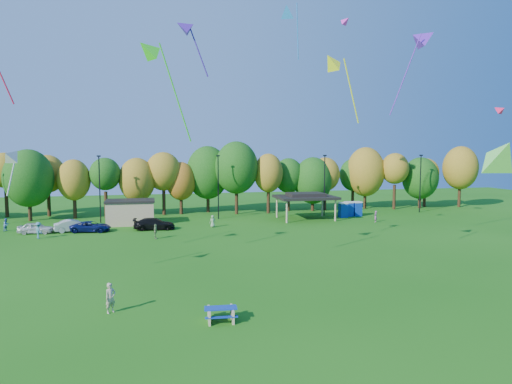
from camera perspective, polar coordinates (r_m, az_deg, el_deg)
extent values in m
plane|color=#19600F|center=(26.80, 3.49, -16.11)|extent=(160.00, 160.00, 0.00)
cylinder|color=black|center=(76.23, -28.72, -1.22)|extent=(0.50, 0.50, 4.12)
ellipsoid|color=olive|center=(75.89, -28.88, 2.39)|extent=(4.78, 4.78, 5.18)
cylinder|color=black|center=(70.62, -26.41, -1.80)|extent=(0.50, 0.50, 3.56)
ellipsoid|color=#144C0F|center=(70.27, -26.55, 1.56)|extent=(6.62, 6.62, 8.00)
cylinder|color=black|center=(74.17, -24.47, -1.33)|extent=(0.50, 0.50, 3.79)
ellipsoid|color=olive|center=(73.84, -24.59, 2.08)|extent=(4.94, 4.94, 5.58)
cylinder|color=black|center=(70.29, -21.70, -1.75)|extent=(0.50, 0.50, 3.34)
ellipsoid|color=olive|center=(69.95, -21.81, 1.42)|extent=(4.61, 4.61, 5.88)
cylinder|color=black|center=(69.56, -18.24, -1.52)|extent=(0.50, 0.50, 3.82)
ellipsoid|color=#144C0F|center=(69.20, -18.34, 2.15)|extent=(4.43, 4.43, 4.73)
cylinder|color=black|center=(69.96, -14.57, -1.62)|extent=(0.50, 0.50, 3.25)
ellipsoid|color=olive|center=(69.62, -14.64, 1.49)|extent=(5.33, 5.33, 6.53)
cylinder|color=black|center=(70.47, -11.44, -1.21)|extent=(0.50, 0.50, 3.96)
ellipsoid|color=olive|center=(70.11, -11.50, 2.55)|extent=(5.31, 5.31, 5.82)
cylinder|color=black|center=(70.90, -9.33, -1.51)|extent=(0.50, 0.50, 3.05)
ellipsoid|color=#995914|center=(70.57, -9.37, 1.36)|extent=(4.54, 4.54, 5.87)
cylinder|color=black|center=(72.41, -6.02, -1.04)|extent=(0.50, 0.50, 3.77)
ellipsoid|color=#144C0F|center=(72.06, -6.05, 2.44)|extent=(6.69, 6.69, 8.35)
cylinder|color=black|center=(70.04, -2.45, -1.02)|extent=(0.50, 0.50, 4.28)
ellipsoid|color=#144C0F|center=(69.67, -2.46, 3.07)|extent=(6.64, 6.64, 8.01)
cylinder|color=black|center=(70.80, 1.55, -1.16)|extent=(0.50, 0.50, 3.76)
ellipsoid|color=olive|center=(70.45, 1.56, 2.39)|extent=(4.49, 4.49, 6.02)
cylinder|color=black|center=(73.81, 4.07, -1.04)|extent=(0.50, 0.50, 3.43)
ellipsoid|color=#144C0F|center=(73.49, 4.09, 2.06)|extent=(4.77, 4.77, 5.63)
cylinder|color=black|center=(74.23, 7.09, -1.22)|extent=(0.50, 0.50, 2.95)
ellipsoid|color=#144C0F|center=(73.93, 7.12, 1.44)|extent=(6.14, 6.14, 7.54)
cylinder|color=black|center=(75.43, 8.60, -0.92)|extent=(0.50, 0.50, 3.52)
ellipsoid|color=olive|center=(75.11, 8.64, 2.20)|extent=(4.78, 4.78, 5.53)
cylinder|color=black|center=(79.18, 11.98, -0.73)|extent=(0.50, 0.50, 3.39)
ellipsoid|color=#144C0F|center=(78.87, 12.04, 2.12)|extent=(4.54, 4.54, 5.46)
cylinder|color=black|center=(78.72, 13.46, -0.68)|extent=(0.50, 0.50, 3.72)
ellipsoid|color=olive|center=(78.40, 13.53, 2.48)|extent=(6.32, 6.32, 8.24)
cylinder|color=black|center=(78.98, 16.88, -0.61)|extent=(0.50, 0.50, 4.06)
ellipsoid|color=olive|center=(78.66, 16.98, 2.82)|extent=(4.50, 4.50, 5.13)
cylinder|color=black|center=(82.11, 19.77, -0.84)|extent=(0.50, 0.50, 3.05)
ellipsoid|color=#144C0F|center=(81.83, 19.85, 1.65)|extent=(5.97, 5.97, 7.05)
cylinder|color=black|center=(84.41, 20.31, -0.52)|extent=(0.50, 0.50, 3.55)
ellipsoid|color=olive|center=(84.12, 20.40, 2.29)|extent=(4.60, 4.60, 4.99)
cylinder|color=black|center=(86.06, 24.07, -0.38)|extent=(0.50, 0.50, 4.07)
ellipsoid|color=olive|center=(85.76, 24.18, 2.78)|extent=(5.83, 5.83, 7.42)
cylinder|color=black|center=(64.54, -18.95, 0.27)|extent=(0.16, 0.16, 9.00)
cube|color=black|center=(64.33, -19.07, 4.27)|extent=(0.50, 0.25, 0.18)
cylinder|color=black|center=(64.80, -4.74, 0.56)|extent=(0.16, 0.16, 9.00)
cube|color=black|center=(64.59, -4.77, 4.54)|extent=(0.50, 0.25, 0.18)
cylinder|color=black|center=(68.88, 8.55, 0.79)|extent=(0.16, 0.16, 9.00)
cube|color=black|center=(68.69, 8.61, 4.54)|extent=(0.50, 0.25, 0.18)
cylinder|color=black|center=(76.18, 19.84, 0.96)|extent=(0.16, 0.16, 9.00)
cube|color=black|center=(76.00, 19.94, 4.34)|extent=(0.50, 0.25, 0.18)
cube|color=tan|center=(62.57, -15.41, -2.54)|extent=(6.00, 4.00, 3.00)
cube|color=black|center=(62.37, -15.45, -1.06)|extent=(6.30, 4.30, 0.25)
cylinder|color=tan|center=(61.59, 3.87, -2.49)|extent=(0.24, 0.24, 3.00)
cylinder|color=tan|center=(63.93, 9.90, -2.27)|extent=(0.24, 0.24, 3.00)
cylinder|color=tan|center=(66.35, 2.63, -1.93)|extent=(0.24, 0.24, 3.00)
cylinder|color=tan|center=(68.53, 8.28, -1.75)|extent=(0.24, 0.24, 3.00)
cube|color=black|center=(64.82, 6.21, -0.65)|extent=(8.20, 6.20, 0.35)
cube|color=black|center=(64.78, 6.21, -0.30)|extent=(5.00, 3.50, 0.45)
cube|color=#0C339E|center=(67.77, 10.84, -2.29)|extent=(1.10, 1.10, 2.00)
cube|color=silver|center=(67.64, 10.85, -1.38)|extent=(1.15, 1.15, 0.18)
cube|color=#0C339E|center=(69.13, 11.52, -2.16)|extent=(1.10, 1.10, 2.00)
cube|color=silver|center=(69.00, 11.54, -1.26)|extent=(1.15, 1.15, 0.18)
cube|color=#0C339E|center=(69.55, 12.54, -2.13)|extent=(1.10, 1.10, 2.00)
cube|color=silver|center=(69.42, 12.56, -1.24)|extent=(1.15, 1.15, 0.18)
cube|color=tan|center=(27.07, -5.88, -15.08)|extent=(0.23, 1.49, 0.74)
cube|color=tan|center=(27.15, -2.98, -14.99)|extent=(0.23, 1.49, 0.74)
cube|color=#12359F|center=(26.97, -4.44, -14.25)|extent=(1.89, 0.90, 0.06)
cube|color=#12359F|center=(26.48, -4.33, -15.35)|extent=(1.86, 0.39, 0.05)
cube|color=#12359F|center=(27.67, -4.53, -14.43)|extent=(1.86, 0.39, 0.05)
imported|color=tan|center=(29.43, -17.73, -12.49)|extent=(0.80, 0.75, 1.84)
imported|color=silver|center=(59.60, -25.83, -4.07)|extent=(4.07, 2.01, 1.33)
imported|color=#AAA9AF|center=(59.15, -21.83, -3.93)|extent=(4.65, 2.44, 1.46)
imported|color=#0D1652|center=(58.28, -19.95, -4.09)|extent=(4.87, 2.78, 1.28)
imported|color=black|center=(57.67, -12.60, -3.90)|extent=(5.12, 2.32, 1.46)
imported|color=#7DA470|center=(58.31, -5.44, -3.66)|extent=(0.80, 0.56, 1.55)
imported|color=teal|center=(56.07, -25.54, -4.35)|extent=(1.25, 1.37, 1.85)
imported|color=#547BB9|center=(63.01, -28.75, -3.61)|extent=(0.90, 0.96, 1.57)
imported|color=#B9579C|center=(64.33, 14.71, -2.98)|extent=(0.64, 0.66, 1.53)
imported|color=#718C56|center=(51.74, -12.47, -4.84)|extent=(0.43, 0.97, 1.64)
cone|color=#2890FF|center=(55.59, 3.90, 21.68)|extent=(2.48, 2.78, 2.29)
cylinder|color=#2890FF|center=(53.57, 5.21, 19.31)|extent=(0.96, 2.00, 5.67)
cone|color=#F8FE1A|center=(36.35, 9.44, 15.78)|extent=(2.31, 2.05, 1.91)
cylinder|color=#F8FE1A|center=(36.01, 11.82, 12.21)|extent=(1.70, 0.79, 4.73)
cone|color=#F228C1|center=(51.88, 11.17, 20.27)|extent=(1.49, 1.55, 1.26)
cone|color=#6724C0|center=(48.55, 20.49, 17.61)|extent=(2.96, 2.47, 2.66)
cylinder|color=#6724C0|center=(46.26, 18.17, 13.77)|extent=(2.79, 0.66, 7.55)
cone|color=#E91B4A|center=(58.24, 27.99, 9.08)|extent=(1.58, 1.71, 1.41)
cone|color=#70E751|center=(32.31, 28.32, 4.12)|extent=(2.80, 3.49, 3.20)
cone|color=#30D91D|center=(34.41, -13.42, 16.96)|extent=(2.50, 2.30, 2.05)
cylinder|color=#30D91D|center=(32.97, -10.02, 11.99)|extent=(2.25, 1.25, 6.61)
cone|color=#3B198C|center=(37.41, -9.12, 19.72)|extent=(1.69, 1.36, 1.63)
cylinder|color=#3B198C|center=(37.19, -7.17, 16.98)|extent=(1.47, 0.22, 3.79)
cone|color=#B4B4B4|center=(34.68, -28.06, 4.07)|extent=(1.62, 1.79, 1.47)
cylinder|color=#B4B4B4|center=(35.60, -28.23, 1.90)|extent=(0.57, 1.05, 2.85)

